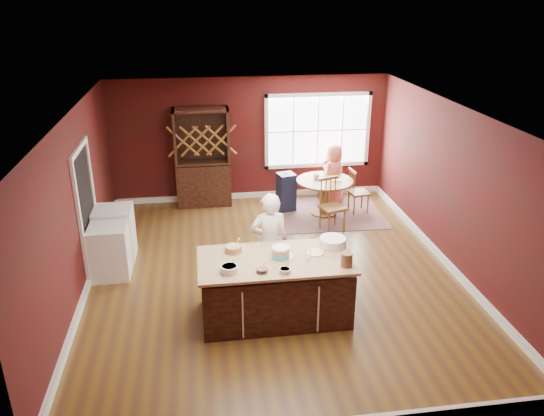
{
  "coord_description": "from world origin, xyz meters",
  "views": [
    {
      "loc": [
        -1.13,
        -7.69,
        4.39
      ],
      "look_at": [
        0.02,
        0.27,
        1.05
      ],
      "focal_mm": 35.0,
      "sensor_mm": 36.0,
      "label": 1
    }
  ],
  "objects_px": {
    "layer_cake": "(281,252)",
    "high_chair": "(286,191)",
    "dining_table": "(324,190)",
    "chair_south": "(333,205)",
    "baker": "(270,243)",
    "seated_woman": "(334,175)",
    "hutch": "(203,158)",
    "kitchen_island": "(275,289)",
    "dryer": "(115,233)",
    "washer": "(110,251)",
    "chair_north": "(329,179)",
    "toddler": "(286,174)",
    "chair_east": "(359,190)"
  },
  "relations": [
    {
      "from": "layer_cake",
      "to": "high_chair",
      "type": "distance_m",
      "value": 3.94
    },
    {
      "from": "dining_table",
      "to": "high_chair",
      "type": "relative_size",
      "value": 1.38
    },
    {
      "from": "chair_south",
      "to": "baker",
      "type": "bearing_deg",
      "value": -144.2
    },
    {
      "from": "seated_woman",
      "to": "hutch",
      "type": "relative_size",
      "value": 0.64
    },
    {
      "from": "baker",
      "to": "seated_woman",
      "type": "bearing_deg",
      "value": -119.83
    },
    {
      "from": "kitchen_island",
      "to": "high_chair",
      "type": "bearing_deg",
      "value": 78.09
    },
    {
      "from": "layer_cake",
      "to": "dryer",
      "type": "distance_m",
      "value": 3.37
    },
    {
      "from": "washer",
      "to": "dryer",
      "type": "height_order",
      "value": "dryer"
    },
    {
      "from": "layer_cake",
      "to": "chair_north",
      "type": "xyz_separation_m",
      "value": [
        1.76,
        4.25,
        -0.49
      ]
    },
    {
      "from": "chair_north",
      "to": "toddler",
      "type": "bearing_deg",
      "value": 13.51
    },
    {
      "from": "dining_table",
      "to": "toddler",
      "type": "height_order",
      "value": "toddler"
    },
    {
      "from": "hutch",
      "to": "dryer",
      "type": "xyz_separation_m",
      "value": [
        -1.59,
        -2.3,
        -0.6
      ]
    },
    {
      "from": "kitchen_island",
      "to": "layer_cake",
      "type": "relative_size",
      "value": 5.98
    },
    {
      "from": "chair_north",
      "to": "seated_woman",
      "type": "bearing_deg",
      "value": 96.02
    },
    {
      "from": "kitchen_island",
      "to": "chair_north",
      "type": "xyz_separation_m",
      "value": [
        1.85,
        4.31,
        0.06
      ]
    },
    {
      "from": "chair_east",
      "to": "toddler",
      "type": "height_order",
      "value": "chair_east"
    },
    {
      "from": "chair_north",
      "to": "high_chair",
      "type": "height_order",
      "value": "chair_north"
    },
    {
      "from": "seated_woman",
      "to": "toddler",
      "type": "height_order",
      "value": "seated_woman"
    },
    {
      "from": "toddler",
      "to": "chair_east",
      "type": "bearing_deg",
      "value": -13.12
    },
    {
      "from": "chair_north",
      "to": "kitchen_island",
      "type": "bearing_deg",
      "value": 59.64
    },
    {
      "from": "toddler",
      "to": "dryer",
      "type": "bearing_deg",
      "value": -152.03
    },
    {
      "from": "kitchen_island",
      "to": "layer_cake",
      "type": "xyz_separation_m",
      "value": [
        0.09,
        0.06,
        0.55
      ]
    },
    {
      "from": "kitchen_island",
      "to": "baker",
      "type": "relative_size",
      "value": 1.33
    },
    {
      "from": "high_chair",
      "to": "dryer",
      "type": "height_order",
      "value": "dryer"
    },
    {
      "from": "baker",
      "to": "dryer",
      "type": "distance_m",
      "value": 2.91
    },
    {
      "from": "chair_east",
      "to": "layer_cake",
      "type": "bearing_deg",
      "value": 141.4
    },
    {
      "from": "chair_east",
      "to": "chair_south",
      "type": "relative_size",
      "value": 0.91
    },
    {
      "from": "seated_woman",
      "to": "chair_south",
      "type": "bearing_deg",
      "value": 35.89
    },
    {
      "from": "chair_east",
      "to": "toddler",
      "type": "relative_size",
      "value": 3.69
    },
    {
      "from": "toddler",
      "to": "hutch",
      "type": "relative_size",
      "value": 0.12
    },
    {
      "from": "chair_south",
      "to": "toddler",
      "type": "distance_m",
      "value": 1.41
    },
    {
      "from": "seated_woman",
      "to": "dryer",
      "type": "xyz_separation_m",
      "value": [
        -4.38,
        -1.92,
        -0.21
      ]
    },
    {
      "from": "chair_east",
      "to": "dryer",
      "type": "bearing_deg",
      "value": 100.1
    },
    {
      "from": "dining_table",
      "to": "chair_north",
      "type": "distance_m",
      "value": 0.79
    },
    {
      "from": "layer_cake",
      "to": "chair_north",
      "type": "height_order",
      "value": "layer_cake"
    },
    {
      "from": "chair_south",
      "to": "chair_north",
      "type": "distance_m",
      "value": 1.59
    },
    {
      "from": "kitchen_island",
      "to": "washer",
      "type": "relative_size",
      "value": 2.44
    },
    {
      "from": "dining_table",
      "to": "chair_south",
      "type": "height_order",
      "value": "chair_south"
    },
    {
      "from": "kitchen_island",
      "to": "chair_south",
      "type": "relative_size",
      "value": 2.03
    },
    {
      "from": "chair_south",
      "to": "hutch",
      "type": "distance_m",
      "value": 3.03
    },
    {
      "from": "chair_south",
      "to": "seated_woman",
      "type": "distance_m",
      "value": 1.4
    },
    {
      "from": "chair_north",
      "to": "hutch",
      "type": "relative_size",
      "value": 0.47
    },
    {
      "from": "dining_table",
      "to": "hutch",
      "type": "xyz_separation_m",
      "value": [
        -2.46,
        0.89,
        0.53
      ]
    },
    {
      "from": "kitchen_island",
      "to": "chair_south",
      "type": "distance_m",
      "value": 3.15
    },
    {
      "from": "layer_cake",
      "to": "seated_woman",
      "type": "bearing_deg",
      "value": 65.82
    },
    {
      "from": "chair_north",
      "to": "washer",
      "type": "xyz_separation_m",
      "value": [
        -4.33,
        -2.78,
        -0.06
      ]
    },
    {
      "from": "dining_table",
      "to": "chair_south",
      "type": "bearing_deg",
      "value": -92.18
    },
    {
      "from": "chair_east",
      "to": "seated_woman",
      "type": "bearing_deg",
      "value": 32.86
    },
    {
      "from": "kitchen_island",
      "to": "seated_woman",
      "type": "xyz_separation_m",
      "value": [
        1.9,
        4.09,
        0.24
      ]
    },
    {
      "from": "toddler",
      "to": "washer",
      "type": "bearing_deg",
      "value": -144.07
    }
  ]
}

